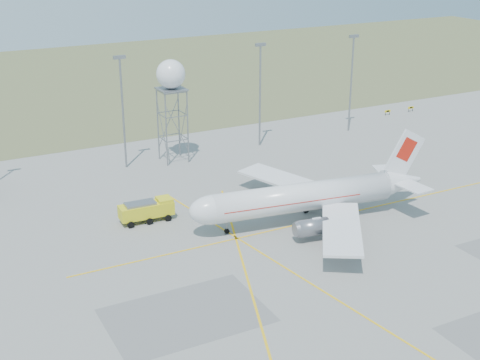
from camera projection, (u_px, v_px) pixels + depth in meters
ground at (411, 336)px, 72.41m from camera, size 400.00×400.00×0.00m
grass_strip at (76, 82)px, 188.26m from camera, size 400.00×120.00×0.03m
mast_b at (122, 103)px, 118.38m from camera, size 2.20×0.50×20.50m
mast_c at (260, 86)px, 130.48m from camera, size 2.20×0.50×20.50m
mast_d at (352, 75)px, 139.99m from camera, size 2.20×0.50×20.50m
taxi_sign_near at (388, 111)px, 155.70m from camera, size 1.60×0.17×1.20m
taxi_sign_far at (411, 108)px, 158.72m from camera, size 1.60×0.17×1.20m
airliner_main at (306, 197)px, 98.78m from camera, size 37.74×36.39×12.85m
radar_tower at (172, 105)px, 122.17m from camera, size 5.29×5.29×19.13m
fire_truck at (148, 211)px, 99.93m from camera, size 8.21×3.51×3.24m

